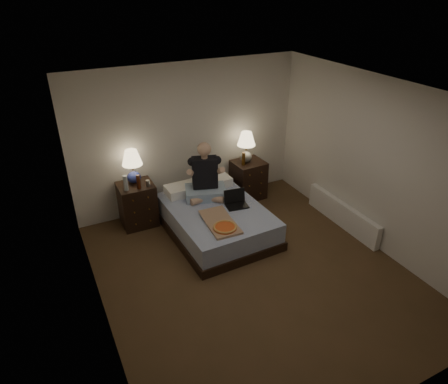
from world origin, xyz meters
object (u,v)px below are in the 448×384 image
nightstand_right (248,180)px  person (205,171)px  water_bottle (126,183)px  laptop (237,200)px  lamp_right (246,147)px  beer_bottle_left (138,182)px  soda_can (148,183)px  bed (217,221)px  lamp_left (133,167)px  pizza_box (225,228)px  nightstand_left (138,204)px  radiator (342,214)px  beer_bottle_right (244,159)px

nightstand_right → person: 1.25m
water_bottle → laptop: water_bottle is taller
lamp_right → beer_bottle_left: lamp_right is taller
lamp_right → water_bottle: size_ratio=2.24×
lamp_right → laptop: lamp_right is taller
soda_can → person: size_ratio=0.11×
bed → beer_bottle_left: (-1.01, 0.68, 0.61)m
lamp_left → pizza_box: lamp_left is taller
nightstand_left → radiator: nightstand_left is taller
bed → beer_bottle_right: bearing=38.3°
lamp_left → beer_bottle_left: lamp_left is taller
nightstand_right → soda_can: (-1.90, -0.12, 0.42)m
person → radiator: person is taller
lamp_left → soda_can: lamp_left is taller
nightstand_left → water_bottle: bearing=-145.3°
nightstand_right → water_bottle: 2.30m
beer_bottle_right → person: (-0.89, -0.34, 0.10)m
bed → water_bottle: 1.53m
lamp_left → beer_bottle_right: bearing=-4.6°
nightstand_left → beer_bottle_left: beer_bottle_left is taller
bed → nightstand_right: bearing=36.3°
bed → beer_bottle_right: beer_bottle_right is taller
water_bottle → person: (1.21, -0.30, 0.07)m
nightstand_right → person: (-1.03, -0.40, 0.56)m
nightstand_right → beer_bottle_left: (-2.05, -0.14, 0.48)m
nightstand_right → pizza_box: bearing=-133.3°
nightstand_right → lamp_left: size_ratio=1.27×
beer_bottle_left → beer_bottle_right: 1.91m
lamp_right → beer_bottle_right: (-0.10, -0.10, -0.17)m
person → nightstand_left: bearing=176.3°
beer_bottle_left → beer_bottle_right: size_ratio=1.00×
water_bottle → soda_can: water_bottle is taller
radiator → water_bottle: bearing=155.6°
person → radiator: 2.37m
person → radiator: bearing=-12.3°
soda_can → beer_bottle_right: beer_bottle_right is taller
bed → soda_can: (-0.86, 0.70, 0.55)m
nightstand_right → soda_can: soda_can is taller
water_bottle → beer_bottle_left: water_bottle is taller
nightstand_left → beer_bottle_right: beer_bottle_right is taller
nightstand_left → radiator: bearing=-26.8°
nightstand_left → beer_bottle_left: bearing=-80.8°
water_bottle → person: size_ratio=0.27×
lamp_right → beer_bottle_right: lamp_right is taller
bed → soda_can: 1.24m
lamp_left → person: size_ratio=0.60×
nightstand_right → water_bottle: size_ratio=2.84×
pizza_box → lamp_left: bearing=122.9°
water_bottle → nightstand_left: bearing=34.1°
laptop → pizza_box: bearing=-124.5°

